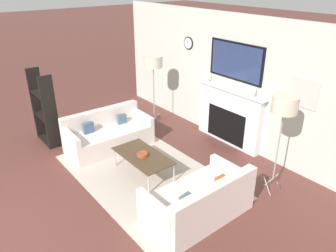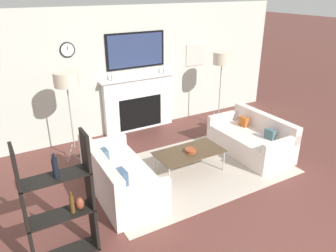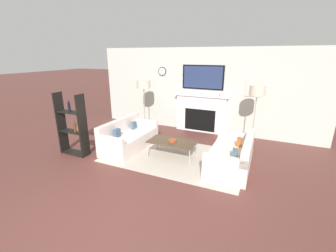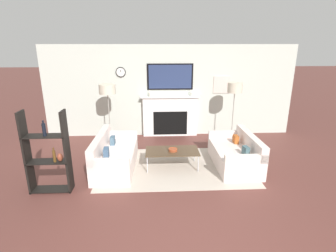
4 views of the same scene
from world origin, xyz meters
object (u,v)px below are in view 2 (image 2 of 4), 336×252
object	(u,v)px
couch_right	(252,140)
couch_left	(119,178)
decorative_bowl	(191,150)
coffee_table	(189,153)
shelf_unit	(60,204)
floor_lamp_right	(222,59)
floor_lamp_left	(66,80)

from	to	relation	value
couch_right	couch_left	bearing A→B (deg)	180.00
couch_left	decorative_bowl	distance (m)	1.34
coffee_table	shelf_unit	bearing A→B (deg)	-159.39
couch_right	coffee_table	bearing A→B (deg)	-179.56
coffee_table	decorative_bowl	bearing A→B (deg)	-51.72
coffee_table	floor_lamp_right	xyz separation A→B (m)	(1.78, 1.44, 1.18)
couch_left	coffee_table	bearing A→B (deg)	-0.51
couch_left	coffee_table	size ratio (longest dim) A/B	1.48
floor_lamp_left	floor_lamp_right	bearing A→B (deg)	0.00
couch_left	shelf_unit	bearing A→B (deg)	-139.43
decorative_bowl	floor_lamp_left	xyz separation A→B (m)	(-1.63, 1.46, 1.12)
decorative_bowl	coffee_table	bearing A→B (deg)	128.28
couch_right	shelf_unit	world-z (taller)	shelf_unit
floor_lamp_right	couch_left	bearing A→B (deg)	-155.24
floor_lamp_left	shelf_unit	distance (m)	2.57
couch_left	floor_lamp_right	bearing A→B (deg)	24.76
couch_right	floor_lamp_left	world-z (taller)	floor_lamp_left
shelf_unit	couch_left	bearing A→B (deg)	40.57
floor_lamp_left	shelf_unit	bearing A→B (deg)	-107.90
couch_right	decorative_bowl	xyz separation A→B (m)	(-1.46, -0.03, 0.17)
couch_left	couch_right	size ratio (longest dim) A/B	1.09
couch_right	floor_lamp_right	world-z (taller)	floor_lamp_right
coffee_table	shelf_unit	xyz separation A→B (m)	(-2.37, -0.89, 0.37)
couch_right	shelf_unit	size ratio (longest dim) A/B	1.02
floor_lamp_left	floor_lamp_right	world-z (taller)	floor_lamp_right
coffee_table	couch_left	bearing A→B (deg)	179.49
couch_left	shelf_unit	size ratio (longest dim) A/B	1.11
couch_left	couch_right	xyz separation A→B (m)	(2.79, -0.00, -0.01)
floor_lamp_left	shelf_unit	world-z (taller)	floor_lamp_left
couch_left	floor_lamp_left	size ratio (longest dim) A/B	1.03
couch_left	shelf_unit	world-z (taller)	shelf_unit
decorative_bowl	couch_left	bearing A→B (deg)	178.61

